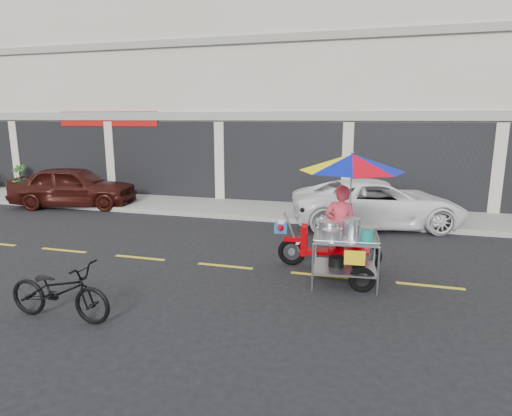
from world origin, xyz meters
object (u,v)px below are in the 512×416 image
(maroon_sedan, at_px, (74,186))
(white_pickup, at_px, (378,203))
(food_vendor_rig, at_px, (345,199))
(near_bicycle, at_px, (59,291))

(maroon_sedan, distance_m, white_pickup, 10.14)
(food_vendor_rig, bearing_deg, near_bicycle, -147.99)
(maroon_sedan, xyz_separation_m, food_vendor_rig, (9.51, -4.32, 0.84))
(maroon_sedan, height_order, near_bicycle, maroon_sedan)
(near_bicycle, relative_size, food_vendor_rig, 0.68)
(maroon_sedan, height_order, white_pickup, maroon_sedan)
(near_bicycle, xyz_separation_m, food_vendor_rig, (4.02, 2.99, 1.09))
(maroon_sedan, xyz_separation_m, white_pickup, (10.14, -0.02, -0.04))
(maroon_sedan, relative_size, near_bicycle, 2.39)
(maroon_sedan, distance_m, near_bicycle, 9.15)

